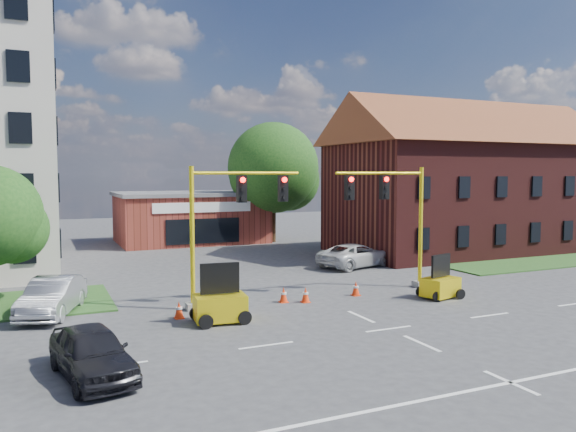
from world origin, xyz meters
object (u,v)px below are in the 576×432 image
object	(u,v)px
trailer_west	(220,305)
pickup_white	(356,255)
signal_mast_west	(229,218)
signal_mast_east	(394,213)
trailer_east	(440,285)
sedan_dark	(92,352)

from	to	relation	value
trailer_west	pickup_white	distance (m)	15.02
signal_mast_west	signal_mast_east	size ratio (longest dim) A/B	1.00
signal_mast_west	pickup_white	bearing A→B (deg)	32.79
signal_mast_west	pickup_white	xyz separation A→B (m)	(10.59, 6.82, -3.18)
trailer_west	trailer_east	bearing A→B (deg)	6.01
trailer_west	pickup_white	bearing A→B (deg)	44.38
trailer_west	pickup_white	xyz separation A→B (m)	(11.79, 9.31, 0.03)
signal_mast_west	sedan_dark	xyz separation A→B (m)	(-6.35, -6.76, -3.18)
signal_mast_west	sedan_dark	distance (m)	9.80
sedan_dark	pickup_white	bearing A→B (deg)	28.39
signal_mast_east	trailer_west	size ratio (longest dim) A/B	2.73
signal_mast_west	sedan_dark	world-z (taller)	signal_mast_west
signal_mast_west	trailer_east	size ratio (longest dim) A/B	3.12
signal_mast_west	signal_mast_east	bearing A→B (deg)	0.00
trailer_west	trailer_east	world-z (taller)	trailer_west
signal_mast_east	sedan_dark	distance (m)	16.81
sedan_dark	signal_mast_west	bearing A→B (deg)	36.45
pickup_white	sedan_dark	world-z (taller)	sedan_dark
signal_mast_west	trailer_east	xyz separation A→B (m)	(9.65, -2.50, -3.30)
signal_mast_east	trailer_west	world-z (taller)	signal_mast_east
pickup_white	trailer_west	bearing A→B (deg)	111.10
trailer_west	trailer_east	size ratio (longest dim) A/B	1.14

